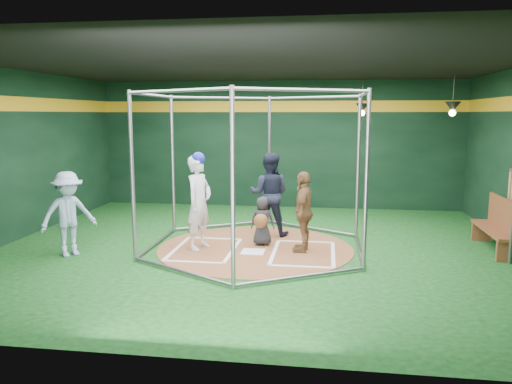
# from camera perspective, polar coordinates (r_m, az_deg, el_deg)

# --- Properties ---
(room_shell) EXTENTS (10.10, 9.10, 3.53)m
(room_shell) POSITION_cam_1_polar(r_m,az_deg,el_deg) (9.49, -0.08, 3.82)
(room_shell) COLOR #0D3A11
(room_shell) RESTS_ON ground
(clay_disc) EXTENTS (3.80, 3.80, 0.01)m
(clay_disc) POSITION_cam_1_polar(r_m,az_deg,el_deg) (9.79, -0.08, -6.43)
(clay_disc) COLOR brown
(clay_disc) RESTS_ON ground
(home_plate) EXTENTS (0.43, 0.43, 0.01)m
(home_plate) POSITION_cam_1_polar(r_m,az_deg,el_deg) (9.50, -0.34, -6.83)
(home_plate) COLOR white
(home_plate) RESTS_ON clay_disc
(batter_box_left) EXTENTS (1.17, 1.77, 0.01)m
(batter_box_left) POSITION_cam_1_polar(r_m,az_deg,el_deg) (9.73, -5.88, -6.51)
(batter_box_left) COLOR white
(batter_box_left) RESTS_ON clay_disc
(batter_box_right) EXTENTS (1.17, 1.77, 0.01)m
(batter_box_right) POSITION_cam_1_polar(r_m,az_deg,el_deg) (9.46, 5.44, -6.95)
(batter_box_right) COLOR white
(batter_box_right) RESTS_ON clay_disc
(batting_cage) EXTENTS (4.05, 4.67, 3.00)m
(batting_cage) POSITION_cam_1_polar(r_m,az_deg,el_deg) (9.50, -0.09, 2.29)
(batting_cage) COLOR gray
(batting_cage) RESTS_ON ground
(pendant_lamp_near) EXTENTS (0.34, 0.34, 0.90)m
(pendant_lamp_near) POSITION_cam_1_polar(r_m,az_deg,el_deg) (12.97, 12.05, 9.36)
(pendant_lamp_near) COLOR black
(pendant_lamp_near) RESTS_ON room_shell
(pendant_lamp_far) EXTENTS (0.34, 0.34, 0.90)m
(pendant_lamp_far) POSITION_cam_1_polar(r_m,az_deg,el_deg) (11.65, 21.56, 9.01)
(pendant_lamp_far) COLOR black
(pendant_lamp_far) RESTS_ON room_shell
(batter_figure) EXTENTS (0.62, 0.76, 1.87)m
(batter_figure) POSITION_cam_1_polar(r_m,az_deg,el_deg) (9.63, -6.53, -1.04)
(batter_figure) COLOR silver
(batter_figure) RESTS_ON clay_disc
(visitor_leopard) EXTENTS (0.46, 0.93, 1.53)m
(visitor_leopard) POSITION_cam_1_polar(r_m,az_deg,el_deg) (9.44, 5.45, -2.24)
(visitor_leopard) COLOR #A57646
(visitor_leopard) RESTS_ON clay_disc
(catcher_figure) EXTENTS (0.48, 0.55, 0.97)m
(catcher_figure) POSITION_cam_1_polar(r_m,az_deg,el_deg) (9.87, 0.72, -3.31)
(catcher_figure) COLOR black
(catcher_figure) RESTS_ON clay_disc
(umpire) EXTENTS (0.90, 0.73, 1.78)m
(umpire) POSITION_cam_1_polar(r_m,az_deg,el_deg) (10.67, 1.53, -0.24)
(umpire) COLOR black
(umpire) RESTS_ON clay_disc
(bystander_blue) EXTENTS (1.12, 1.13, 1.56)m
(bystander_blue) POSITION_cam_1_polar(r_m,az_deg,el_deg) (9.77, -20.66, -2.36)
(bystander_blue) COLOR #93A9C3
(bystander_blue) RESTS_ON ground
(dugout_bench) EXTENTS (0.40, 1.73, 1.01)m
(dugout_bench) POSITION_cam_1_polar(r_m,az_deg,el_deg) (10.59, 26.04, -3.34)
(dugout_bench) COLOR brown
(dugout_bench) RESTS_ON ground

